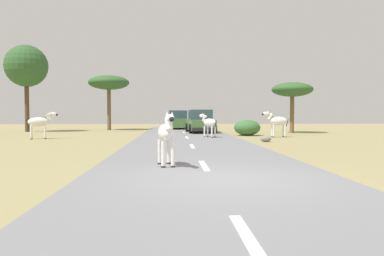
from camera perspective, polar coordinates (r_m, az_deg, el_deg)
The scene contains 14 objects.
ground_plane at distance 8.27m, azimuth 5.27°, elevation -8.10°, with size 90.00×90.00×0.00m, color #8E8456.
road at distance 8.23m, azimuth 3.07°, elevation -7.97°, with size 6.00×64.00×0.05m, color slate.
lane_markings at distance 7.25m, azimuth 3.93°, elevation -9.15°, with size 0.16×56.00×0.01m.
zebra_0 at distance 10.01m, azimuth -3.99°, elevation -0.89°, with size 0.58×1.57×1.49m.
zebra_2 at distance 23.62m, azimuth 13.06°, elevation 1.00°, with size 1.77×0.58×1.67m.
zebra_3 at distance 23.24m, azimuth -22.53°, elevation 0.82°, with size 1.69×0.80×1.64m.
zebra_4 at distance 22.31m, azimuth 2.62°, elevation 0.81°, with size 1.11×1.36×1.48m.
car_0 at distance 28.19m, azimuth 1.31°, elevation 0.95°, with size 2.19×4.42×1.74m.
car_1 at distance 34.88m, azimuth -2.32°, elevation 1.19°, with size 2.26×4.45×1.74m.
tree_1 at distance 33.09m, azimuth -24.32°, elevation 8.71°, with size 3.40×3.40×7.06m.
tree_2 at distance 34.11m, azimuth -12.78°, elevation 6.79°, with size 3.64×3.64×4.92m.
tree_3 at distance 29.32m, azimuth 15.29°, elevation 5.69°, with size 3.12×3.12×3.88m.
bush_1 at distance 25.17m, azimuth 8.56°, elevation 0.05°, with size 1.78×1.60×1.07m, color #386633.
rock_0 at distance 19.78m, azimuth 11.39°, elevation -1.67°, with size 0.56×0.41×0.31m, color gray.
Camera 1 is at (-1.18, -8.05, 1.48)m, focal length 34.38 mm.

